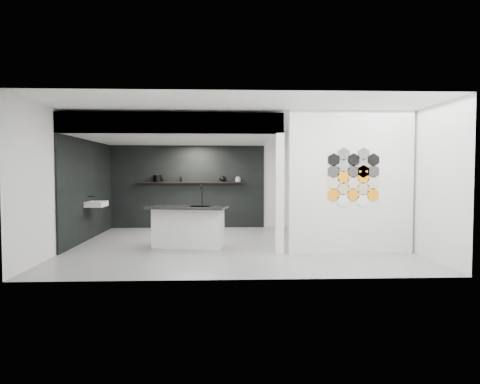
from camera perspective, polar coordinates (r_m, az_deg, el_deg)
name	(u,v)px	position (r m, az deg, el deg)	size (l,w,h in m)	color
floor	(236,245)	(9.43, -0.54, -7.11)	(7.00, 6.00, 0.01)	slate
partition_panel	(351,182)	(8.67, 14.55, 1.27)	(2.45, 0.15, 2.80)	silver
bay_clad_back	(187,187)	(12.31, -7.05, 0.70)	(4.40, 0.04, 2.35)	black
bay_clad_left	(89,190)	(10.78, -19.49, 0.27)	(0.04, 4.00, 2.35)	black
bulkhead	(180,132)	(10.38, -7.98, 7.91)	(4.40, 4.00, 0.40)	silver
corner_column	(280,194)	(8.38, 5.30, -0.25)	(0.16, 0.16, 2.35)	silver
fascia_beam	(170,123)	(8.48, -9.26, 9.07)	(4.40, 0.16, 0.40)	silver
wall_basin	(96,204)	(10.54, -18.59, -1.54)	(0.40, 0.60, 0.12)	silver
display_shelf	(190,182)	(12.19, -6.62, 1.27)	(3.00, 0.15, 0.04)	black
kitchen_island	(188,226)	(9.17, -6.92, -4.56)	(1.77, 1.06, 1.33)	silver
stockpot	(158,178)	(12.29, -10.92, 1.79)	(0.23, 0.23, 0.19)	black
kettle	(223,179)	(12.16, -2.31, 1.76)	(0.19, 0.19, 0.16)	black
glass_bowl	(238,180)	(12.16, -0.27, 1.63)	(0.15, 0.15, 0.11)	gray
glass_vase	(238,179)	(12.16, -0.27, 1.72)	(0.10, 0.10, 0.15)	gray
bottle_dark	(181,179)	(12.21, -7.90, 1.69)	(0.05, 0.05, 0.14)	black
utensil_cup	(162,180)	(12.28, -10.38, 1.58)	(0.08, 0.08, 0.10)	black
hex_tile_cluster	(354,177)	(8.59, 14.94, 1.95)	(1.04, 0.02, 1.16)	orange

